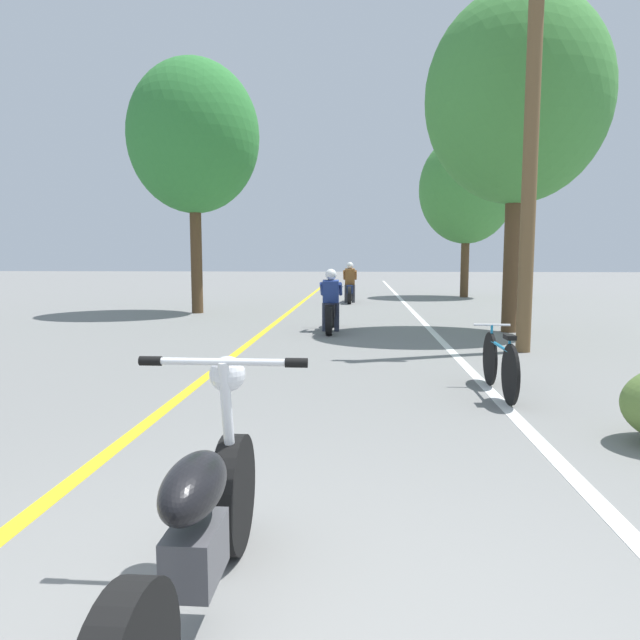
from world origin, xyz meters
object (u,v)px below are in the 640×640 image
roadside_tree_right_far (467,189)px  roadside_tree_right_near (517,98)px  utility_pole (531,141)px  motorcycle_rider_far (350,287)px  roadside_tree_left (194,137)px  bicycle_parked (500,364)px  motorcycle_foreground (198,533)px  motorcycle_rider_lead (331,307)px

roadside_tree_right_far → roadside_tree_right_near: bearing=-95.2°
utility_pole → motorcycle_rider_far: utility_pole is taller
roadside_tree_left → bicycle_parked: size_ratio=4.28×
utility_pole → bicycle_parked: utility_pole is taller
utility_pole → bicycle_parked: size_ratio=4.11×
motorcycle_rider_far → bicycle_parked: motorcycle_rider_far is taller
utility_pole → roadside_tree_left: size_ratio=0.96×
motorcycle_foreground → roadside_tree_right_near: bearing=69.0°
motorcycle_rider_lead → bicycle_parked: 5.99m
roadside_tree_right_near → roadside_tree_right_far: roadside_tree_right_near is taller
roadside_tree_right_far → motorcycle_rider_lead: (-4.76, -10.78, -3.71)m
utility_pole → motorcycle_foreground: 8.74m
bicycle_parked → motorcycle_rider_far: bearing=98.4°
roadside_tree_right_near → roadside_tree_right_far: (0.97, 10.68, -0.59)m
utility_pole → bicycle_parked: (-1.12, -3.07, -3.09)m
roadside_tree_right_far → motorcycle_rider_far: 6.55m
roadside_tree_right_near → motorcycle_rider_lead: bearing=-178.4°
motorcycle_rider_lead → bicycle_parked: bearing=-68.0°
roadside_tree_left → bicycle_parked: bearing=-56.1°
motorcycle_rider_lead → bicycle_parked: motorcycle_rider_lead is taller
roadside_tree_right_near → motorcycle_rider_lead: roadside_tree_right_near is taller
motorcycle_rider_lead → bicycle_parked: (2.24, -5.55, -0.16)m
motorcycle_rider_lead → motorcycle_rider_far: bearing=88.0°
roadside_tree_right_near → motorcycle_foreground: (-3.85, -10.05, -4.37)m
utility_pole → roadside_tree_right_far: size_ratio=1.06×
roadside_tree_left → motorcycle_rider_lead: bearing=-42.9°
roadside_tree_right_far → bicycle_parked: roadside_tree_right_far is taller
utility_pole → roadside_tree_right_near: size_ratio=0.96×
roadside_tree_right_near → roadside_tree_left: (-7.79, 3.61, 0.07)m
roadside_tree_left → motorcycle_rider_far: size_ratio=3.57×
roadside_tree_right_near → motorcycle_foreground: bearing=-111.0°
roadside_tree_left → motorcycle_rider_far: (4.27, 4.04, -4.34)m
utility_pole → motorcycle_rider_far: 11.09m
roadside_tree_right_near → roadside_tree_left: 8.58m
roadside_tree_right_near → bicycle_parked: 7.36m
utility_pole → bicycle_parked: bearing=-110.2°
roadside_tree_right_far → roadside_tree_left: (-8.75, -7.06, 0.66)m
roadside_tree_right_near → utility_pole: bearing=-99.3°
roadside_tree_left → motorcycle_rider_lead: (4.00, -3.72, -4.36)m
roadside_tree_right_far → motorcycle_rider_far: bearing=-146.0°
roadside_tree_right_near → motorcycle_rider_far: roadside_tree_right_near is taller
motorcycle_foreground → bicycle_parked: 4.95m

